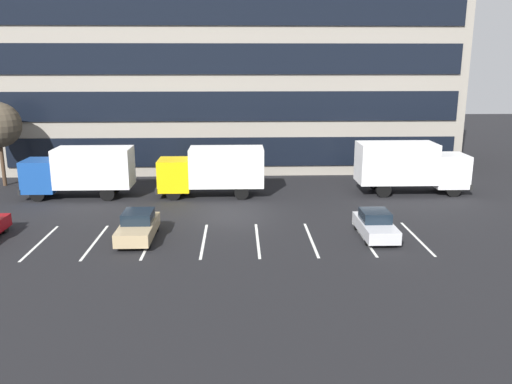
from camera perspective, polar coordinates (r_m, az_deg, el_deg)
The scene contains 8 objects.
ground_plane at distance 31.40m, azimuth -2.66°, elevation -2.76°, with size 120.00×120.00×0.00m, color black.
office_building at distance 48.03m, azimuth -2.58°, elevation 16.13°, with size 37.15×13.04×21.60m.
lot_markings at distance 27.50m, azimuth -2.75°, elevation -5.24°, with size 19.74×5.40×0.01m.
box_truck_yellow at distance 35.93m, azimuth -4.66°, elevation 2.48°, with size 7.25×2.40×3.36m.
box_truck_white at distance 38.11m, azimuth 16.31°, elevation 2.81°, with size 7.69×2.55×3.57m.
box_truck_blue at distance 37.43m, azimuth -18.47°, elevation 2.30°, with size 7.32×2.42×3.39m.
sedan_silver at distance 28.51m, azimuth 12.80°, elevation -3.49°, with size 1.63×3.90×1.40m.
sedan_tan at distance 28.13m, azimuth -12.65°, elevation -3.65°, with size 1.72×4.10×1.47m.
Camera 1 is at (0.42, -30.04, 9.13)m, focal length 36.93 mm.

